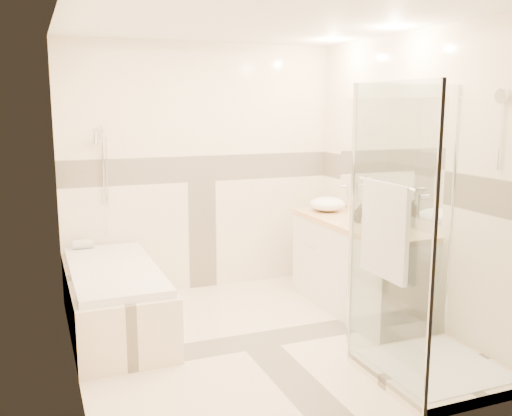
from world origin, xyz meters
name	(u,v)px	position (x,y,z in m)	size (l,w,h in m)	color
room	(262,187)	(0.06, 0.01, 1.26)	(2.82, 3.02, 2.52)	#FDE7C9
bathtub	(115,295)	(-1.02, 0.65, 0.31)	(0.75, 1.70, 0.56)	#FFE9CB
vanity	(357,266)	(1.12, 0.30, 0.43)	(0.58, 1.62, 0.85)	white
shower_enclosure	(418,307)	(0.83, -0.97, 0.51)	(0.96, 0.93, 2.04)	#FFE9CB
vessel_sink_near	(327,204)	(1.10, 0.86, 0.92)	(0.36, 0.36, 0.14)	white
vessel_sink_far	(384,222)	(1.10, -0.13, 0.93)	(0.39, 0.39, 0.15)	white
faucet_near	(347,195)	(1.32, 0.86, 1.00)	(0.10, 0.03, 0.25)	silver
faucet_far	(406,209)	(1.32, -0.13, 1.02)	(0.12, 0.03, 0.29)	silver
amenity_bottle_a	(361,213)	(1.10, 0.24, 0.94)	(0.08, 0.08, 0.17)	black
amenity_bottle_b	(359,214)	(1.10, 0.27, 0.92)	(0.11, 0.11, 0.15)	black
folded_towels	(322,206)	(1.10, 0.97, 0.88)	(0.13, 0.21, 0.07)	silver
rolled_towel	(83,244)	(-1.21, 1.37, 0.60)	(0.09, 0.09, 0.19)	silver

